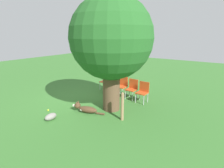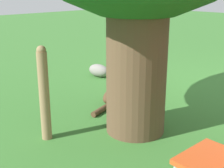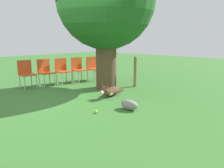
% 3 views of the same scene
% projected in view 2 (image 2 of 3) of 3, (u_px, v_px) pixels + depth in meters
% --- Properties ---
extents(ground_plane, '(30.00, 30.00, 0.00)m').
position_uv_depth(ground_plane, '(200.00, 99.00, 4.41)').
color(ground_plane, '#38702D').
extents(dog, '(0.48, 1.24, 0.40)m').
position_uv_depth(dog, '(122.00, 90.00, 4.36)').
color(dog, '#513823').
rests_on(dog, ground_plane).
extents(fence_post, '(0.10, 0.10, 0.98)m').
position_uv_depth(fence_post, '(44.00, 93.00, 3.12)').
color(fence_post, '#937551').
rests_on(fence_post, ground_plane).
extents(tennis_ball, '(0.07, 0.07, 0.07)m').
position_uv_depth(tennis_ball, '(139.00, 72.00, 5.71)').
color(tennis_ball, '#CCE033').
rests_on(tennis_ball, ground_plane).
extents(garden_rock, '(0.43, 0.23, 0.22)m').
position_uv_depth(garden_rock, '(99.00, 70.00, 5.49)').
color(garden_rock, gray).
rests_on(garden_rock, ground_plane).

